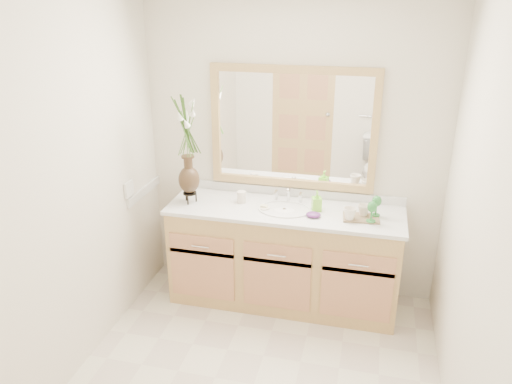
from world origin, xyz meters
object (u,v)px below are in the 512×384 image
(tumbler, at_px, (242,197))
(soap_bottle, at_px, (317,202))
(tray, at_px, (361,218))
(flower_vase, at_px, (187,136))

(tumbler, bearing_deg, soap_bottle, -1.34)
(tray, bearing_deg, soap_bottle, 162.59)
(tumbler, distance_m, soap_bottle, 0.60)
(flower_vase, relative_size, soap_bottle, 5.68)
(flower_vase, bearing_deg, tray, 0.21)
(flower_vase, distance_m, soap_bottle, 1.12)
(tumbler, distance_m, tray, 0.95)
(soap_bottle, bearing_deg, tumbler, 161.09)
(tumbler, xyz_separation_m, tray, (0.95, -0.09, -0.04))
(tumbler, height_order, tray, tumbler)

